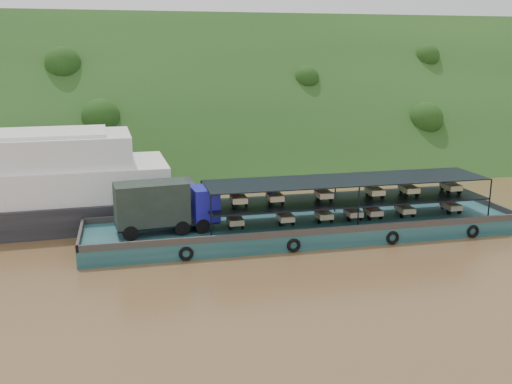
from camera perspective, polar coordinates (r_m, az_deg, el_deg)
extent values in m
plane|color=brown|center=(46.02, 3.29, -4.60)|extent=(160.00, 160.00, 0.00)
cube|color=#193312|center=(80.18, -4.00, 3.30)|extent=(140.00, 39.60, 39.60)
cube|color=#123B41|center=(46.38, 4.89, -3.71)|extent=(35.00, 7.00, 1.20)
cube|color=#592D19|center=(49.25, 3.69, -1.61)|extent=(35.00, 0.20, 0.50)
cube|color=#592D19|center=(43.06, 6.31, -3.94)|extent=(35.00, 0.20, 0.50)
cube|color=#592D19|center=(53.99, 22.77, -1.31)|extent=(0.20, 7.00, 0.50)
cube|color=#592D19|center=(44.13, -17.17, -4.05)|extent=(0.20, 7.00, 0.50)
torus|color=black|center=(41.09, -7.00, -6.15)|extent=(1.06, 0.26, 1.06)
torus|color=black|center=(42.60, 3.80, -5.35)|extent=(1.06, 0.26, 1.06)
torus|color=black|center=(45.49, 13.52, -4.46)|extent=(1.06, 0.26, 1.06)
torus|color=black|center=(48.96, 20.88, -3.70)|extent=(1.06, 0.26, 1.06)
cylinder|color=black|center=(42.43, -12.45, -4.02)|extent=(1.15, 0.50, 1.12)
cylinder|color=black|center=(44.66, -12.81, -3.14)|extent=(1.15, 0.50, 1.12)
cylinder|color=black|center=(42.98, -7.40, -3.57)|extent=(1.15, 0.50, 1.12)
cylinder|color=black|center=(45.19, -8.02, -2.73)|extent=(1.15, 0.50, 1.12)
cylinder|color=black|center=(43.30, -5.37, -3.38)|extent=(1.15, 0.50, 1.12)
cylinder|color=black|center=(45.49, -6.08, -2.56)|extent=(1.15, 0.50, 1.12)
cube|color=black|center=(43.88, -8.87, -3.03)|extent=(7.82, 3.23, 0.22)
cube|color=#181698|center=(44.10, -5.21, -1.10)|extent=(2.17, 2.87, 2.46)
cube|color=black|center=(44.22, -4.03, -0.43)|extent=(0.30, 2.23, 1.01)
cube|color=black|center=(43.27, -10.40, -1.10)|extent=(5.62, 3.22, 3.13)
cube|color=black|center=(46.94, 9.02, -0.75)|extent=(23.00, 5.00, 0.12)
cube|color=black|center=(46.56, 9.09, 1.21)|extent=(23.00, 5.00, 0.08)
cylinder|color=black|center=(41.61, -4.51, -2.51)|extent=(0.12, 0.12, 3.30)
cylinder|color=black|center=(46.39, -5.46, -0.82)|extent=(0.12, 0.12, 3.30)
cylinder|color=black|center=(44.72, 10.21, -1.54)|extent=(0.12, 0.12, 3.30)
cylinder|color=black|center=(49.19, 7.93, -0.05)|extent=(0.12, 0.12, 3.30)
cylinder|color=black|center=(50.32, 22.34, -0.66)|extent=(0.12, 0.12, 3.30)
cylinder|color=black|center=(54.34, 19.33, 0.61)|extent=(0.12, 0.12, 3.30)
cylinder|color=black|center=(45.71, -2.43, -2.80)|extent=(0.12, 0.52, 0.52)
cylinder|color=black|center=(43.93, -2.63, -3.49)|extent=(0.14, 0.52, 0.52)
cylinder|color=black|center=(44.12, -1.36, -3.41)|extent=(0.14, 0.52, 0.52)
cube|color=#BBB584|center=(44.25, -2.09, -2.90)|extent=(1.15, 1.50, 0.44)
cube|color=#B10F0B|center=(45.29, -2.37, -2.27)|extent=(0.55, 0.80, 0.80)
cube|color=#B10F0B|center=(44.96, -2.33, -1.73)|extent=(0.50, 0.10, 0.10)
cylinder|color=black|center=(46.60, 2.47, -2.48)|extent=(0.12, 0.52, 0.52)
cylinder|color=black|center=(44.81, 2.47, -3.14)|extent=(0.14, 0.52, 0.52)
cylinder|color=black|center=(45.08, 3.70, -3.05)|extent=(0.14, 0.52, 0.52)
cube|color=beige|center=(45.17, 2.97, -2.56)|extent=(1.15, 1.50, 0.44)
cube|color=red|center=(46.18, 2.57, -1.96)|extent=(0.55, 0.80, 0.80)
cube|color=red|center=(45.87, 2.65, -1.42)|extent=(0.50, 0.10, 0.10)
cylinder|color=black|center=(47.55, 6.22, -2.22)|extent=(0.12, 0.52, 0.52)
cylinder|color=black|center=(45.76, 6.37, -2.86)|extent=(0.14, 0.52, 0.52)
cylinder|color=black|center=(46.09, 7.54, -2.77)|extent=(0.14, 0.52, 0.52)
cube|color=beige|center=(46.14, 6.82, -2.29)|extent=(1.15, 1.50, 0.44)
cube|color=#B50C14|center=(47.14, 6.36, -1.71)|extent=(0.55, 0.80, 0.80)
cube|color=#B50C14|center=(46.82, 6.45, -1.18)|extent=(0.50, 0.10, 0.10)
cylinder|color=black|center=(49.10, 10.94, -1.88)|extent=(0.12, 0.52, 0.52)
cylinder|color=black|center=(47.32, 11.27, -2.48)|extent=(0.14, 0.52, 0.52)
cylinder|color=black|center=(47.74, 12.36, -2.40)|extent=(0.14, 0.52, 0.52)
cube|color=beige|center=(47.74, 11.66, -1.94)|extent=(1.15, 1.50, 0.44)
cube|color=#A80B11|center=(48.70, 11.11, -1.38)|extent=(0.55, 0.80, 0.80)
cube|color=#A80B11|center=(48.40, 11.23, -0.87)|extent=(0.50, 0.10, 0.10)
cylinder|color=black|center=(50.32, 13.94, -1.65)|extent=(0.12, 0.52, 0.52)
cylinder|color=black|center=(48.56, 14.37, -2.24)|extent=(0.14, 0.52, 0.52)
cylinder|color=black|center=(49.02, 15.41, -2.15)|extent=(0.14, 0.52, 0.52)
cube|color=beige|center=(49.00, 14.72, -1.70)|extent=(1.15, 1.50, 0.44)
cube|color=#A9140B|center=(49.93, 14.13, -1.17)|extent=(0.55, 0.80, 0.80)
cube|color=#A9140B|center=(49.64, 14.26, -0.67)|extent=(0.50, 0.10, 0.10)
cylinder|color=black|center=(52.40, 18.15, -1.33)|extent=(0.12, 0.52, 0.52)
cylinder|color=black|center=(50.67, 18.71, -1.88)|extent=(0.14, 0.52, 0.52)
cylinder|color=black|center=(51.19, 19.66, -1.80)|extent=(0.14, 0.52, 0.52)
cube|color=tan|center=(51.13, 19.01, -1.37)|extent=(1.15, 1.50, 0.44)
cube|color=red|center=(52.03, 18.36, -0.86)|extent=(0.55, 0.80, 0.80)
cube|color=red|center=(51.74, 18.52, -0.38)|extent=(0.50, 0.10, 0.10)
cylinder|color=black|center=(48.43, 9.05, -2.02)|extent=(0.12, 0.52, 0.52)
cylinder|color=black|center=(46.64, 9.31, -2.64)|extent=(0.14, 0.52, 0.52)
cylinder|color=black|center=(47.03, 10.44, -2.55)|extent=(0.14, 0.52, 0.52)
cube|color=beige|center=(47.05, 9.73, -2.08)|extent=(1.15, 1.50, 0.44)
cube|color=#A80B11|center=(48.02, 9.21, -1.51)|extent=(0.55, 0.80, 0.80)
cube|color=#A80B11|center=(47.72, 9.32, -0.99)|extent=(0.50, 0.10, 0.10)
cylinder|color=black|center=(45.31, -2.11, -0.69)|extent=(0.12, 0.52, 0.52)
cylinder|color=black|center=(43.51, -2.29, -1.30)|extent=(0.14, 0.52, 0.52)
cylinder|color=black|center=(43.70, -1.01, -1.23)|extent=(0.14, 0.52, 0.52)
cube|color=beige|center=(43.85, -1.74, -0.72)|extent=(1.15, 1.50, 0.44)
cube|color=red|center=(44.90, -2.04, -0.14)|extent=(0.55, 0.80, 0.80)
cube|color=red|center=(44.59, -1.99, 0.42)|extent=(0.50, 0.10, 0.10)
cylinder|color=black|center=(45.93, 1.44, -0.49)|extent=(0.12, 0.52, 0.52)
cylinder|color=black|center=(44.12, 1.40, -1.08)|extent=(0.14, 0.52, 0.52)
cylinder|color=black|center=(44.38, 2.65, -1.01)|extent=(0.14, 0.52, 0.52)
cube|color=beige|center=(44.49, 1.91, -0.51)|extent=(1.15, 1.50, 0.44)
cube|color=#1A349D|center=(45.53, 1.54, 0.06)|extent=(0.55, 0.80, 0.80)
cube|color=#1A349D|center=(45.22, 1.61, 0.61)|extent=(0.50, 0.10, 0.10)
cylinder|color=black|center=(47.08, 6.19, -0.21)|extent=(0.12, 0.52, 0.52)
cylinder|color=black|center=(45.28, 6.34, -0.78)|extent=(0.14, 0.52, 0.52)
cylinder|color=black|center=(45.61, 7.52, -0.70)|extent=(0.14, 0.52, 0.52)
cube|color=beige|center=(45.68, 6.79, -0.22)|extent=(1.15, 1.50, 0.44)
cube|color=#C3AF8A|center=(46.69, 6.32, 0.32)|extent=(0.55, 0.80, 0.80)
cube|color=#C3AF8A|center=(46.39, 6.42, 0.87)|extent=(0.50, 0.10, 0.10)
cylinder|color=black|center=(48.69, 11.09, 0.08)|extent=(0.12, 0.52, 0.52)
cylinder|color=black|center=(46.90, 11.42, -0.46)|extent=(0.14, 0.52, 0.52)
cylinder|color=black|center=(47.32, 12.52, -0.39)|extent=(0.14, 0.52, 0.52)
cube|color=beige|center=(47.34, 11.82, 0.07)|extent=(1.15, 1.50, 0.44)
cube|color=beige|center=(48.31, 11.26, 0.59)|extent=(0.55, 0.80, 0.80)
cube|color=beige|center=(48.02, 11.38, 1.12)|extent=(0.50, 0.10, 0.10)
cylinder|color=black|center=(50.02, 14.31, 0.27)|extent=(0.12, 0.52, 0.52)
cylinder|color=black|center=(48.25, 14.75, -0.25)|extent=(0.14, 0.52, 0.52)
cylinder|color=black|center=(48.72, 15.80, -0.18)|extent=(0.14, 0.52, 0.52)
cube|color=beige|center=(48.70, 15.11, 0.27)|extent=(1.15, 1.50, 0.44)
cube|color=beige|center=(49.65, 14.50, 0.77)|extent=(0.55, 0.80, 0.80)
cube|color=beige|center=(49.37, 14.64, 1.29)|extent=(0.50, 0.10, 0.10)
cylinder|color=black|center=(51.91, 18.13, 0.49)|extent=(0.12, 0.52, 0.52)
cylinder|color=black|center=(50.17, 18.69, 0.00)|extent=(0.14, 0.52, 0.52)
cylinder|color=black|center=(50.69, 19.66, 0.06)|extent=(0.14, 0.52, 0.52)
cube|color=beige|center=(50.64, 19.00, 0.50)|extent=(1.15, 1.50, 0.44)
cube|color=beige|center=(51.55, 18.34, 0.98)|extent=(0.55, 0.80, 0.80)
cube|color=beige|center=(51.28, 18.50, 1.47)|extent=(0.50, 0.10, 0.10)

